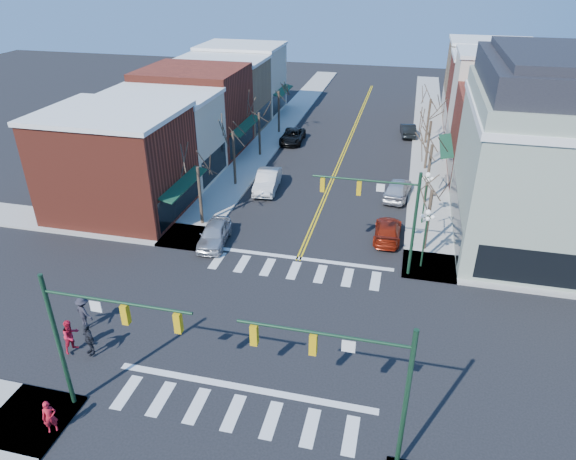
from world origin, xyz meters
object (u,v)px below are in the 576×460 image
Objects in this scene: victorian_corner at (559,154)px; car_left_mid at (267,181)px; car_right_near at (388,230)px; pedestrian_dark_b at (84,312)px; pedestrian_red_a at (50,417)px; pedestrian_red_b at (71,336)px; car_right_mid at (398,189)px; car_left_near at (214,234)px; lamppost_corner at (426,229)px; car_left_far at (293,136)px; pedestrian_dark_a at (89,339)px; lamppost_midblock at (426,189)px; car_right_far at (408,130)px.

car_left_mid is at bearing 169.21° from victorian_corner.
car_left_mid is 12.81m from car_right_near.
pedestrian_dark_b is at bearing -147.63° from victorian_corner.
pedestrian_red_b reaches higher than pedestrian_red_a.
pedestrian_dark_b reaches higher than car_right_mid.
car_right_mid is (-10.43, 5.14, -5.83)m from victorian_corner.
pedestrian_red_b is 2.03m from pedestrian_dark_b.
car_right_mid is (12.47, 11.22, 0.04)m from car_left_near.
lamppost_corner reaches higher than car_left_far.
pedestrian_dark_a is (-14.53, -23.90, 0.25)m from car_right_mid.
victorian_corner reaches higher than pedestrian_dark_b.
pedestrian_red_a is 0.88× the size of pedestrian_dark_a.
car_left_near is at bearing -93.07° from car_left_far.
car_left_near is 23.63m from car_left_far.
lamppost_midblock is 2.33× the size of pedestrian_dark_a.
car_left_mid is at bearing 12.49° from car_right_mid.
pedestrian_dark_b is at bearing -115.38° from car_left_near.
car_left_mid is at bearing 113.78° from pedestrian_dark_a.
victorian_corner is 3.29× the size of lamppost_midblock.
pedestrian_dark_b reaches higher than car_right_near.
pedestrian_red_a is 7.29m from pedestrian_dark_b.
car_left_mid is at bearing 51.30° from car_right_far.
car_left_mid is 1.07× the size of car_right_mid.
lamppost_corner is at bearing -90.00° from lamppost_midblock.
pedestrian_dark_b is at bearing 61.27° from car_right_mid.
lamppost_midblock reaches higher than pedestrian_dark_a.
car_left_mid is at bearing 76.88° from car_left_near.
lamppost_corner is 2.29× the size of pedestrian_dark_b.
car_right_near is (-2.47, 3.59, -2.28)m from lamppost_corner.
car_left_near is (-14.60, -6.58, -2.17)m from lamppost_midblock.
lamppost_midblock is at bearing 87.79° from car_right_far.
car_right_far is at bearing -90.44° from pedestrian_dark_b.
car_left_mid is at bearing 49.51° from pedestrian_red_a.
lamppost_midblock is (0.00, 6.50, 0.00)m from lamppost_corner.
pedestrian_dark_b is at bearing 159.93° from pedestrian_dark_a.
pedestrian_dark_b reaches higher than car_left_far.
car_right_near is at bearing 81.69° from car_right_far.
lamppost_corner is at bearing 12.28° from pedestrian_red_a.
car_left_mid is at bearing 143.01° from lamppost_corner.
pedestrian_red_b reaches higher than car_left_mid.
car_right_near is at bearing 94.93° from car_right_mid.
car_left_near is 11.32m from pedestrian_dark_b.
car_right_far is at bearing -1.45° from pedestrian_red_b.
pedestrian_red_a is at bearing 58.15° from car_right_near.
pedestrian_red_b is (-15.89, -41.67, 0.38)m from car_right_far.
pedestrian_red_a is 4.95m from pedestrian_dark_a.
car_left_far is 17.36m from car_right_mid.
pedestrian_dark_b is (-4.73, -20.95, 0.24)m from car_left_mid.
car_left_near is 1.06× the size of car_right_far.
car_left_far is 1.04× the size of car_right_mid.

